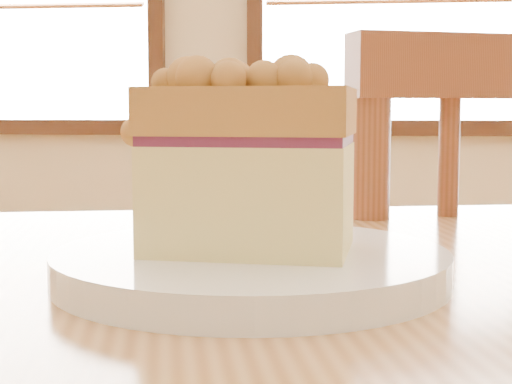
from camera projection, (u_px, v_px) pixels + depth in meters
plate at (251, 267)px, 0.47m from camera, size 0.23×0.23×0.02m
cake_slice at (251, 158)px, 0.46m from camera, size 0.13×0.10×0.11m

